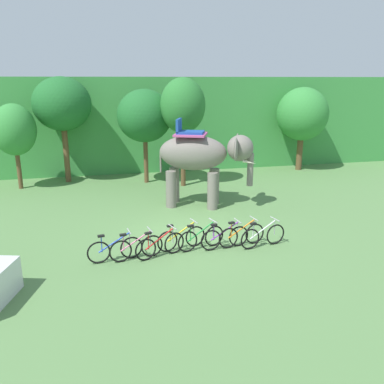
{
  "coord_description": "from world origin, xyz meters",
  "views": [
    {
      "loc": [
        -2.87,
        -12.98,
        5.38
      ],
      "look_at": [
        0.3,
        1.0,
        1.3
      ],
      "focal_mm": 37.23,
      "sensor_mm": 36.0,
      "label": 1
    }
  ],
  "objects_px": {
    "bike_red": "(160,245)",
    "elephant": "(201,156)",
    "bike_orange": "(242,235)",
    "tree_center": "(302,114)",
    "bike_pink": "(136,248)",
    "tree_far_left": "(14,130)",
    "bike_blue": "(115,249)",
    "bike_purple": "(225,237)",
    "bike_white": "(263,236)",
    "tree_far_right": "(62,104)",
    "bike_yellow": "(181,238)",
    "tree_center_right": "(183,106)",
    "bike_green": "(201,238)",
    "tree_right": "(145,116)"
  },
  "relations": [
    {
      "from": "bike_red",
      "to": "elephant",
      "type": "bearing_deg",
      "value": 62.61
    },
    {
      "from": "bike_orange",
      "to": "tree_center",
      "type": "bearing_deg",
      "value": 54.38
    },
    {
      "from": "bike_pink",
      "to": "bike_red",
      "type": "relative_size",
      "value": 1.03
    },
    {
      "from": "tree_far_left",
      "to": "bike_blue",
      "type": "height_order",
      "value": "tree_far_left"
    },
    {
      "from": "bike_purple",
      "to": "bike_white",
      "type": "distance_m",
      "value": 1.28
    },
    {
      "from": "bike_blue",
      "to": "bike_orange",
      "type": "bearing_deg",
      "value": 3.12
    },
    {
      "from": "tree_far_right",
      "to": "bike_white",
      "type": "distance_m",
      "value": 13.18
    },
    {
      "from": "bike_blue",
      "to": "bike_yellow",
      "type": "distance_m",
      "value": 2.19
    },
    {
      "from": "bike_blue",
      "to": "bike_purple",
      "type": "xyz_separation_m",
      "value": [
        3.54,
        0.15,
        0.0
      ]
    },
    {
      "from": "tree_center_right",
      "to": "elephant",
      "type": "bearing_deg",
      "value": -89.26
    },
    {
      "from": "bike_pink",
      "to": "bike_green",
      "type": "xyz_separation_m",
      "value": [
        2.13,
        0.32,
        0.0
      ]
    },
    {
      "from": "tree_right",
      "to": "bike_white",
      "type": "xyz_separation_m",
      "value": [
        2.78,
        -9.45,
        -3.15
      ]
    },
    {
      "from": "bike_purple",
      "to": "bike_yellow",
      "type": "bearing_deg",
      "value": 169.26
    },
    {
      "from": "tree_far_right",
      "to": "bike_pink",
      "type": "bearing_deg",
      "value": -75.51
    },
    {
      "from": "bike_purple",
      "to": "bike_white",
      "type": "height_order",
      "value": "same"
    },
    {
      "from": "tree_far_right",
      "to": "bike_white",
      "type": "height_order",
      "value": "tree_far_right"
    },
    {
      "from": "bike_yellow",
      "to": "tree_center",
      "type": "bearing_deg",
      "value": 47.13
    },
    {
      "from": "bike_blue",
      "to": "bike_pink",
      "type": "relative_size",
      "value": 1.01
    },
    {
      "from": "elephant",
      "to": "bike_red",
      "type": "xyz_separation_m",
      "value": [
        -2.5,
        -4.82,
        -1.82
      ]
    },
    {
      "from": "tree_center_right",
      "to": "bike_yellow",
      "type": "height_order",
      "value": "tree_center_right"
    },
    {
      "from": "tree_center_right",
      "to": "bike_orange",
      "type": "height_order",
      "value": "tree_center_right"
    },
    {
      "from": "tree_center_right",
      "to": "bike_orange",
      "type": "bearing_deg",
      "value": -87.76
    },
    {
      "from": "tree_far_right",
      "to": "bike_white",
      "type": "xyz_separation_m",
      "value": [
        6.91,
        -10.58,
        -3.73
      ]
    },
    {
      "from": "bike_pink",
      "to": "elephant",
      "type": "bearing_deg",
      "value": 56.2
    },
    {
      "from": "bike_purple",
      "to": "bike_orange",
      "type": "bearing_deg",
      "value": 6.79
    },
    {
      "from": "tree_far_left",
      "to": "tree_center",
      "type": "bearing_deg",
      "value": 3.32
    },
    {
      "from": "tree_right",
      "to": "tree_center_right",
      "type": "bearing_deg",
      "value": -31.7
    },
    {
      "from": "bike_yellow",
      "to": "bike_white",
      "type": "height_order",
      "value": "same"
    },
    {
      "from": "tree_center",
      "to": "bike_purple",
      "type": "height_order",
      "value": "tree_center"
    },
    {
      "from": "tree_right",
      "to": "bike_red",
      "type": "relative_size",
      "value": 3.0
    },
    {
      "from": "bike_blue",
      "to": "bike_green",
      "type": "height_order",
      "value": "same"
    },
    {
      "from": "tree_center_right",
      "to": "bike_purple",
      "type": "bearing_deg",
      "value": -92.01
    },
    {
      "from": "bike_green",
      "to": "bike_orange",
      "type": "height_order",
      "value": "same"
    },
    {
      "from": "tree_center",
      "to": "bike_orange",
      "type": "height_order",
      "value": "tree_center"
    },
    {
      "from": "tree_right",
      "to": "bike_yellow",
      "type": "relative_size",
      "value": 2.93
    },
    {
      "from": "tree_center",
      "to": "bike_purple",
      "type": "bearing_deg",
      "value": -127.59
    },
    {
      "from": "bike_pink",
      "to": "bike_orange",
      "type": "distance_m",
      "value": 3.52
    },
    {
      "from": "tree_center",
      "to": "bike_orange",
      "type": "distance_m",
      "value": 13.03
    },
    {
      "from": "tree_right",
      "to": "tree_center",
      "type": "xyz_separation_m",
      "value": [
        9.51,
        1.09,
        -0.18
      ]
    },
    {
      "from": "tree_right",
      "to": "bike_yellow",
      "type": "xyz_separation_m",
      "value": [
        0.11,
        -9.04,
        -3.15
      ]
    },
    {
      "from": "bike_pink",
      "to": "bike_green",
      "type": "bearing_deg",
      "value": 8.47
    },
    {
      "from": "elephant",
      "to": "bike_purple",
      "type": "height_order",
      "value": "elephant"
    },
    {
      "from": "tree_center_right",
      "to": "elephant",
      "type": "relative_size",
      "value": 1.3
    },
    {
      "from": "tree_center",
      "to": "bike_red",
      "type": "height_order",
      "value": "tree_center"
    },
    {
      "from": "bike_blue",
      "to": "bike_green",
      "type": "relative_size",
      "value": 1.02
    },
    {
      "from": "bike_purple",
      "to": "bike_orange",
      "type": "distance_m",
      "value": 0.61
    },
    {
      "from": "tree_right",
      "to": "bike_blue",
      "type": "height_order",
      "value": "tree_right"
    },
    {
      "from": "tree_far_right",
      "to": "bike_blue",
      "type": "relative_size",
      "value": 3.25
    },
    {
      "from": "bike_yellow",
      "to": "tree_right",
      "type": "bearing_deg",
      "value": 90.71
    },
    {
      "from": "tree_center",
      "to": "bike_red",
      "type": "distance_m",
      "value": 14.96
    }
  ]
}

